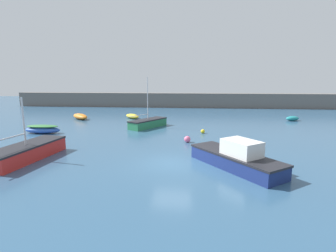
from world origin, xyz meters
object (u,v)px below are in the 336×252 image
(sailboat_tall_mast, at_px, (148,123))
(motorboat_grey_hull, at_px, (236,158))
(open_tender_yellow, at_px, (80,116))
(rowboat_with_red_cover, at_px, (43,129))
(rowboat_blue_near, at_px, (132,116))
(mooring_buoy_pink, at_px, (187,139))
(sailboat_twin_hulled, at_px, (27,152))
(mooring_buoy_yellow, at_px, (203,131))
(fishing_dinghy_green, at_px, (292,118))

(sailboat_tall_mast, bearing_deg, motorboat_grey_hull, -117.57)
(open_tender_yellow, relative_size, rowboat_with_red_cover, 0.96)
(rowboat_blue_near, xyz_separation_m, mooring_buoy_pink, (7.78, -13.02, -0.02))
(sailboat_tall_mast, distance_m, mooring_buoy_pink, 7.94)
(sailboat_tall_mast, relative_size, mooring_buoy_pink, 10.06)
(rowboat_blue_near, height_order, sailboat_twin_hulled, sailboat_twin_hulled)
(mooring_buoy_pink, xyz_separation_m, mooring_buoy_yellow, (1.43, 3.83, -0.07))
(sailboat_tall_mast, xyz_separation_m, open_tender_yellow, (-10.01, 5.06, -0.11))
(rowboat_blue_near, distance_m, mooring_buoy_pink, 15.17)
(rowboat_blue_near, relative_size, fishing_dinghy_green, 1.42)
(open_tender_yellow, height_order, rowboat_with_red_cover, rowboat_with_red_cover)
(mooring_buoy_yellow, bearing_deg, rowboat_with_red_cover, -174.73)
(rowboat_with_red_cover, xyz_separation_m, mooring_buoy_pink, (14.31, -2.38, -0.14))
(rowboat_blue_near, distance_m, rowboat_with_red_cover, 12.48)
(sailboat_tall_mast, bearing_deg, sailboat_twin_hulled, -174.36)
(motorboat_grey_hull, xyz_separation_m, mooring_buoy_yellow, (-1.65, 10.06, -0.44))
(mooring_buoy_yellow, bearing_deg, sailboat_tall_mast, 155.55)
(rowboat_with_red_cover, bearing_deg, open_tender_yellow, -88.99)
(rowboat_blue_near, bearing_deg, mooring_buoy_yellow, -175.73)
(sailboat_tall_mast, height_order, open_tender_yellow, sailboat_tall_mast)
(motorboat_grey_hull, relative_size, open_tender_yellow, 1.84)
(sailboat_twin_hulled, xyz_separation_m, rowboat_with_red_cover, (-3.77, 8.18, -0.11))
(sailboat_tall_mast, distance_m, open_tender_yellow, 11.22)
(sailboat_tall_mast, height_order, mooring_buoy_pink, sailboat_tall_mast)
(rowboat_with_red_cover, xyz_separation_m, mooring_buoy_yellow, (15.73, 1.45, -0.21))
(rowboat_blue_near, relative_size, motorboat_grey_hull, 0.47)
(mooring_buoy_pink, height_order, mooring_buoy_yellow, mooring_buoy_pink)
(motorboat_grey_hull, xyz_separation_m, sailboat_tall_mast, (-7.59, 12.76, -0.17))
(fishing_dinghy_green, bearing_deg, sailboat_twin_hulled, 15.75)
(mooring_buoy_yellow, bearing_deg, motorboat_grey_hull, -80.68)
(sailboat_twin_hulled, bearing_deg, sailboat_tall_mast, -18.47)
(sailboat_twin_hulled, xyz_separation_m, open_tender_yellow, (-3.98, 17.39, -0.16))
(open_tender_yellow, bearing_deg, sailboat_tall_mast, 18.28)
(motorboat_grey_hull, height_order, sailboat_tall_mast, sailboat_tall_mast)
(mooring_buoy_yellow, bearing_deg, fishing_dinghy_green, 37.71)
(motorboat_grey_hull, relative_size, sailboat_tall_mast, 1.14)
(sailboat_twin_hulled, relative_size, mooring_buoy_yellow, 15.41)
(sailboat_twin_hulled, distance_m, rowboat_with_red_cover, 9.01)
(fishing_dinghy_green, relative_size, sailboat_tall_mast, 0.37)
(motorboat_grey_hull, bearing_deg, fishing_dinghy_green, -64.75)
(rowboat_blue_near, height_order, rowboat_with_red_cover, rowboat_with_red_cover)
(rowboat_blue_near, xyz_separation_m, fishing_dinghy_green, (20.91, -0.15, 0.01))
(motorboat_grey_hull, xyz_separation_m, open_tender_yellow, (-17.60, 17.82, -0.28))
(fishing_dinghy_green, relative_size, open_tender_yellow, 0.60)
(open_tender_yellow, distance_m, rowboat_with_red_cover, 9.22)
(fishing_dinghy_green, height_order, rowboat_with_red_cover, rowboat_with_red_cover)
(sailboat_tall_mast, height_order, rowboat_with_red_cover, sailboat_tall_mast)
(rowboat_blue_near, xyz_separation_m, motorboat_grey_hull, (10.86, -19.24, 0.35))
(mooring_buoy_pink, bearing_deg, mooring_buoy_yellow, 69.56)
(fishing_dinghy_green, height_order, sailboat_tall_mast, sailboat_tall_mast)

